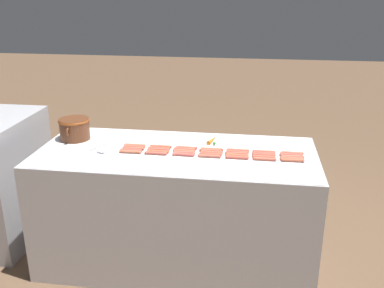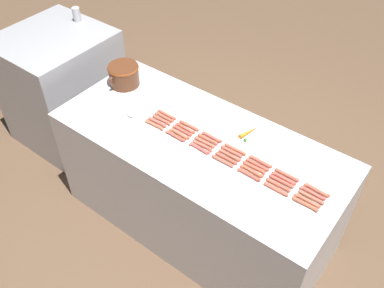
% 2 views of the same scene
% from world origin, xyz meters
% --- Properties ---
extents(ground_plane, '(20.00, 20.00, 0.00)m').
position_xyz_m(ground_plane, '(0.00, 0.00, 0.00)').
color(ground_plane, brown).
extents(griddle_counter, '(0.90, 2.02, 0.91)m').
position_xyz_m(griddle_counter, '(0.00, 0.00, 0.45)').
color(griddle_counter, '#BCBCC1').
rests_on(griddle_counter, ground_plane).
extents(back_cabinet, '(0.87, 0.82, 1.05)m').
position_xyz_m(back_cabinet, '(0.12, 1.64, 0.52)').
color(back_cabinet, '#A0A0A4').
rests_on(back_cabinet, ground_plane).
extents(hot_dog_0, '(0.03, 0.16, 0.02)m').
position_xyz_m(hot_dog_0, '(-0.09, -0.82, 0.92)').
color(hot_dog_0, '#B0573D').
rests_on(hot_dog_0, griddle_counter).
extents(hot_dog_1, '(0.02, 0.16, 0.02)m').
position_xyz_m(hot_dog_1, '(-0.09, -0.63, 0.92)').
color(hot_dog_1, '#BC5742').
rests_on(hot_dog_1, griddle_counter).
extents(hot_dog_2, '(0.03, 0.16, 0.02)m').
position_xyz_m(hot_dog_2, '(-0.09, -0.44, 0.92)').
color(hot_dog_2, '#BE503F').
rests_on(hot_dog_2, griddle_counter).
extents(hot_dog_3, '(0.02, 0.16, 0.02)m').
position_xyz_m(hot_dog_3, '(-0.09, -0.25, 0.92)').
color(hot_dog_3, '#B35946').
rests_on(hot_dog_3, griddle_counter).
extents(hot_dog_4, '(0.03, 0.16, 0.02)m').
position_xyz_m(hot_dog_4, '(-0.09, -0.07, 0.92)').
color(hot_dog_4, '#BD5147').
rests_on(hot_dog_4, griddle_counter).
extents(hot_dog_5, '(0.03, 0.16, 0.02)m').
position_xyz_m(hot_dog_5, '(-0.09, 0.13, 0.92)').
color(hot_dog_5, '#B05041').
rests_on(hot_dog_5, griddle_counter).
extents(hot_dog_6, '(0.03, 0.16, 0.02)m').
position_xyz_m(hot_dog_6, '(-0.09, 0.32, 0.92)').
color(hot_dog_6, '#B55E43').
rests_on(hot_dog_6, griddle_counter).
extents(hot_dog_7, '(0.03, 0.16, 0.02)m').
position_xyz_m(hot_dog_7, '(-0.06, -0.81, 0.92)').
color(hot_dog_7, '#B35C42').
rests_on(hot_dog_7, griddle_counter).
extents(hot_dog_8, '(0.02, 0.16, 0.02)m').
position_xyz_m(hot_dog_8, '(-0.05, -0.62, 0.92)').
color(hot_dog_8, '#B6533D').
rests_on(hot_dog_8, griddle_counter).
extents(hot_dog_9, '(0.03, 0.16, 0.02)m').
position_xyz_m(hot_dog_9, '(-0.05, -0.44, 0.92)').
color(hot_dog_9, '#BB5B3E').
rests_on(hot_dog_9, griddle_counter).
extents(hot_dog_10, '(0.02, 0.16, 0.02)m').
position_xyz_m(hot_dog_10, '(-0.06, -0.26, 0.92)').
color(hot_dog_10, '#BA523E').
rests_on(hot_dog_10, griddle_counter).
extents(hot_dog_11, '(0.03, 0.16, 0.02)m').
position_xyz_m(hot_dog_11, '(-0.05, -0.07, 0.92)').
color(hot_dog_11, '#B75946').
rests_on(hot_dog_11, griddle_counter).
extents(hot_dog_12, '(0.03, 0.16, 0.02)m').
position_xyz_m(hot_dog_12, '(-0.06, 0.12, 0.92)').
color(hot_dog_12, '#B55D3E').
rests_on(hot_dog_12, griddle_counter).
extents(hot_dog_13, '(0.03, 0.16, 0.02)m').
position_xyz_m(hot_dog_13, '(-0.06, 0.32, 0.92)').
color(hot_dog_13, '#B55443').
rests_on(hot_dog_13, griddle_counter).
extents(hot_dog_14, '(0.02, 0.16, 0.02)m').
position_xyz_m(hot_dog_14, '(-0.02, -0.82, 0.92)').
color(hot_dog_14, '#B15D46').
rests_on(hot_dog_14, griddle_counter).
extents(hot_dog_15, '(0.02, 0.16, 0.02)m').
position_xyz_m(hot_dog_15, '(-0.02, -0.63, 0.92)').
color(hot_dog_15, '#B24F3D').
rests_on(hot_dog_15, griddle_counter).
extents(hot_dog_16, '(0.03, 0.16, 0.02)m').
position_xyz_m(hot_dog_16, '(-0.02, -0.44, 0.92)').
color(hot_dog_16, '#BA533D').
rests_on(hot_dog_16, griddle_counter).
extents(hot_dog_17, '(0.03, 0.16, 0.02)m').
position_xyz_m(hot_dog_17, '(-0.02, -0.26, 0.92)').
color(hot_dog_17, '#B25942').
rests_on(hot_dog_17, griddle_counter).
extents(hot_dog_18, '(0.03, 0.16, 0.02)m').
position_xyz_m(hot_dog_18, '(-0.02, -0.06, 0.92)').
color(hot_dog_18, '#B75C46').
rests_on(hot_dog_18, griddle_counter).
extents(hot_dog_19, '(0.03, 0.16, 0.02)m').
position_xyz_m(hot_dog_19, '(-0.02, 0.13, 0.92)').
color(hot_dog_19, '#B54F3F').
rests_on(hot_dog_19, griddle_counter).
extents(hot_dog_20, '(0.03, 0.16, 0.02)m').
position_xyz_m(hot_dog_20, '(-0.02, 0.31, 0.92)').
color(hot_dog_20, '#B45744').
rests_on(hot_dog_20, griddle_counter).
extents(hot_dog_21, '(0.03, 0.16, 0.02)m').
position_xyz_m(hot_dog_21, '(0.01, -0.81, 0.92)').
color(hot_dog_21, '#B75346').
rests_on(hot_dog_21, griddle_counter).
extents(hot_dog_22, '(0.03, 0.16, 0.02)m').
position_xyz_m(hot_dog_22, '(0.01, -0.63, 0.92)').
color(hot_dog_22, '#BD4F43').
rests_on(hot_dog_22, griddle_counter).
extents(hot_dog_23, '(0.03, 0.16, 0.02)m').
position_xyz_m(hot_dog_23, '(0.01, -0.44, 0.92)').
color(hot_dog_23, '#B94F40').
rests_on(hot_dog_23, griddle_counter).
extents(hot_dog_24, '(0.03, 0.16, 0.02)m').
position_xyz_m(hot_dog_24, '(0.01, -0.25, 0.92)').
color(hot_dog_24, '#B75442').
rests_on(hot_dog_24, griddle_counter).
extents(hot_dog_25, '(0.02, 0.16, 0.02)m').
position_xyz_m(hot_dog_25, '(0.02, -0.06, 0.92)').
color(hot_dog_25, '#B8553F').
rests_on(hot_dog_25, griddle_counter).
extents(hot_dog_26, '(0.03, 0.16, 0.02)m').
position_xyz_m(hot_dog_26, '(0.01, 0.13, 0.92)').
color(hot_dog_26, '#B5523E').
rests_on(hot_dog_26, griddle_counter).
extents(hot_dog_27, '(0.03, 0.16, 0.02)m').
position_xyz_m(hot_dog_27, '(0.02, 0.32, 0.92)').
color(hot_dog_27, '#BC5640').
rests_on(hot_dog_27, griddle_counter).
extents(hot_dog_28, '(0.03, 0.16, 0.02)m').
position_xyz_m(hot_dog_28, '(0.05, -0.82, 0.92)').
color(hot_dog_28, '#B45741').
rests_on(hot_dog_28, griddle_counter).
extents(hot_dog_29, '(0.02, 0.16, 0.02)m').
position_xyz_m(hot_dog_29, '(0.05, -0.63, 0.92)').
color(hot_dog_29, '#B8553F').
rests_on(hot_dog_29, griddle_counter).
extents(hot_dog_30, '(0.03, 0.16, 0.02)m').
position_xyz_m(hot_dog_30, '(0.05, -0.44, 0.92)').
color(hot_dog_30, '#BD5640').
rests_on(hot_dog_30, griddle_counter).
extents(hot_dog_31, '(0.03, 0.16, 0.02)m').
position_xyz_m(hot_dog_31, '(0.05, -0.26, 0.92)').
color(hot_dog_31, '#B7593E').
rests_on(hot_dog_31, griddle_counter).
extents(hot_dog_32, '(0.03, 0.16, 0.02)m').
position_xyz_m(hot_dog_32, '(0.05, -0.07, 0.92)').
color(hot_dog_32, '#B75544').
rests_on(hot_dog_32, griddle_counter).
extents(hot_dog_33, '(0.02, 0.16, 0.02)m').
position_xyz_m(hot_dog_33, '(0.05, 0.12, 0.92)').
color(hot_dog_33, '#B6563F').
rests_on(hot_dog_33, griddle_counter).
extents(hot_dog_34, '(0.02, 0.16, 0.02)m').
position_xyz_m(hot_dog_34, '(0.05, 0.32, 0.92)').
color(hot_dog_34, '#B45840').
rests_on(hot_dog_34, griddle_counter).
extents(bean_pot, '(0.29, 0.24, 0.16)m').
position_xyz_m(bean_pot, '(0.15, 0.82, 1.00)').
color(bean_pot, '#562D19').
rests_on(bean_pot, griddle_counter).
extents(serving_spoon, '(0.26, 0.14, 0.02)m').
position_xyz_m(serving_spoon, '(-0.06, 0.54, 0.92)').
color(serving_spoon, '#B7B7BC').
rests_on(serving_spoon, griddle_counter).
extents(carrot, '(0.18, 0.08, 0.03)m').
position_xyz_m(carrot, '(0.24, -0.24, 0.92)').
color(carrot, orange).
rests_on(carrot, griddle_counter).
extents(soda_can, '(0.07, 0.07, 0.12)m').
position_xyz_m(soda_can, '(0.44, 1.66, 1.11)').
color(soda_can, '#BCBCC1').
rests_on(soda_can, back_cabinet).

